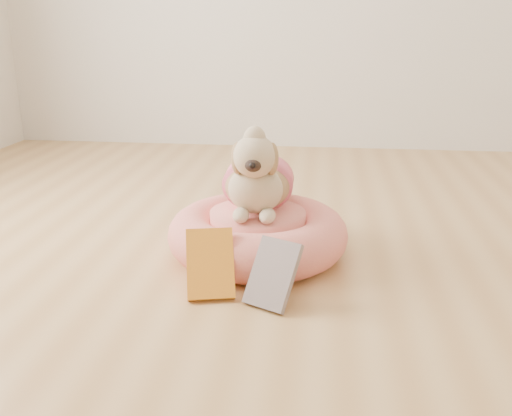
# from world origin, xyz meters

# --- Properties ---
(floor) EXTENTS (4.50, 4.50, 0.00)m
(floor) POSITION_xyz_m (0.00, 0.00, 0.00)
(floor) COLOR tan
(floor) RESTS_ON ground
(pet_bed) EXTENTS (0.62, 0.62, 0.16)m
(pet_bed) POSITION_xyz_m (-0.15, 0.39, 0.08)
(pet_bed) COLOR #E35862
(pet_bed) RESTS_ON floor
(dog) EXTENTS (0.31, 0.44, 0.31)m
(dog) POSITION_xyz_m (-0.15, 0.42, 0.32)
(dog) COLOR olive
(dog) RESTS_ON pet_bed
(book_yellow) EXTENTS (0.17, 0.17, 0.19)m
(book_yellow) POSITION_xyz_m (-0.25, 0.08, 0.09)
(book_yellow) COLOR yellow
(book_yellow) RESTS_ON floor
(book_white) EXTENTS (0.17, 0.17, 0.18)m
(book_white) POSITION_xyz_m (-0.06, 0.04, 0.09)
(book_white) COLOR silver
(book_white) RESTS_ON floor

